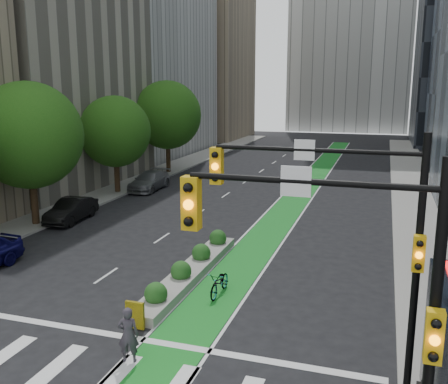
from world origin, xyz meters
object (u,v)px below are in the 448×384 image
Objects in this scene: median_planter at (190,269)px; parked_car_left_mid at (71,210)px; cyclist at (128,335)px; parked_car_left_far at (149,181)px; bicycle at (220,283)px.

median_planter is 12.54m from parked_car_left_mid.
cyclist is 0.41× the size of parked_car_left_mid.
cyclist is 26.62m from parked_car_left_far.
parked_car_left_mid is 0.86× the size of parked_car_left_far.
parked_car_left_mid is (-10.70, 6.53, 0.36)m from median_planter.
median_planter is at bearing -35.97° from parked_car_left_mid.
median_planter is at bearing 144.53° from bicycle.
bicycle is 5.87m from cyclist.
parked_car_left_mid is at bearing -93.76° from parked_car_left_far.
bicycle is 1.08× the size of cyclist.
parked_car_left_far is at bearing 83.65° from parked_car_left_mid.
bicycle is 14.88m from parked_car_left_mid.
cyclist is (0.80, -7.18, 0.54)m from median_planter.
cyclist is at bearing -83.64° from median_planter.
bicycle is at bearing -116.96° from cyclist.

